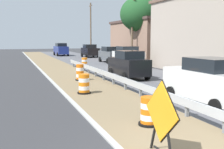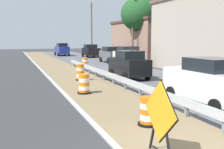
{
  "view_description": "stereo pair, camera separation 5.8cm",
  "coord_description": "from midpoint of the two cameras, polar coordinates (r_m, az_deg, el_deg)",
  "views": [
    {
      "loc": [
        -3.88,
        -5.9,
        2.89
      ],
      "look_at": [
        1.0,
        7.71,
        1.07
      ],
      "focal_mm": 45.49,
      "sensor_mm": 36.0,
      "label": 1
    },
    {
      "loc": [
        -3.82,
        -5.92,
        2.89
      ],
      "look_at": [
        1.0,
        7.71,
        1.07
      ],
      "focal_mm": 45.49,
      "sensor_mm": 36.0,
      "label": 2
    }
  ],
  "objects": [
    {
      "name": "warning_sign_diamond",
      "position": [
        7.1,
        9.86,
        -8.0
      ],
      "size": [
        0.07,
        1.6,
        1.94
      ],
      "rotation": [
        0.0,
        0.0,
        3.15
      ],
      "color": "black",
      "rests_on": "ground"
    },
    {
      "name": "traffic_barrel_nearest",
      "position": [
        9.68,
        7.5,
        -7.6
      ],
      "size": [
        0.71,
        0.71,
        0.97
      ],
      "color": "orange",
      "rests_on": "ground"
    },
    {
      "name": "traffic_barrel_close",
      "position": [
        15.15,
        -5.53,
        -2.06
      ],
      "size": [
        0.71,
        0.71,
        1.05
      ],
      "color": "orange",
      "rests_on": "ground"
    },
    {
      "name": "traffic_barrel_mid",
      "position": [
        19.99,
        -6.31,
        0.28
      ],
      "size": [
        0.65,
        0.65,
        1.13
      ],
      "color": "orange",
      "rests_on": "ground"
    },
    {
      "name": "traffic_barrel_far",
      "position": [
        28.88,
        -5.38,
        2.29
      ],
      "size": [
        0.71,
        0.71,
        1.01
      ],
      "color": "orange",
      "rests_on": "ground"
    },
    {
      "name": "car_lead_near_lane",
      "position": [
        20.92,
        3.49,
        2.01
      ],
      "size": [
        1.99,
        4.13,
        2.04
      ],
      "rotation": [
        0.0,
        0.0,
        1.59
      ],
      "color": "black",
      "rests_on": "ground"
    },
    {
      "name": "car_trailing_near_lane",
      "position": [
        45.45,
        -4.27,
        4.78
      ],
      "size": [
        2.25,
        4.07,
        2.04
      ],
      "rotation": [
        0.0,
        0.0,
        -1.55
      ],
      "color": "black",
      "rests_on": "ground"
    },
    {
      "name": "car_lead_far_lane",
      "position": [
        13.1,
        19.17,
        -1.35
      ],
      "size": [
        2.24,
        4.64,
        2.08
      ],
      "rotation": [
        0.0,
        0.0,
        1.6
      ],
      "color": "silver",
      "rests_on": "ground"
    },
    {
      "name": "car_mid_far_lane",
      "position": [
        35.01,
        -0.07,
        4.04
      ],
      "size": [
        2.13,
        4.36,
        1.97
      ],
      "rotation": [
        0.0,
        0.0,
        -1.55
      ],
      "color": "#4C5156",
      "rests_on": "ground"
    },
    {
      "name": "car_trailing_far_lane",
      "position": [
        50.27,
        -10.03,
        5.0
      ],
      "size": [
        2.12,
        4.72,
        2.18
      ],
      "rotation": [
        0.0,
        0.0,
        1.6
      ],
      "color": "navy",
      "rests_on": "ground"
    },
    {
      "name": "car_distant_a",
      "position": [
        29.63,
        3.35,
        3.62
      ],
      "size": [
        2.17,
        4.31,
        2.14
      ],
      "rotation": [
        0.0,
        0.0,
        -1.57
      ],
      "color": "silver",
      "rests_on": "ground"
    },
    {
      "name": "roadside_shop_far",
      "position": [
        38.79,
        8.46,
        6.8
      ],
      "size": [
        8.23,
        12.59,
        5.38
      ],
      "color": "#93705B",
      "rests_on": "ground"
    },
    {
      "name": "utility_pole_mid",
      "position": [
        33.42,
        4.22,
        9.14
      ],
      "size": [
        0.24,
        1.8,
        7.8
      ],
      "color": "brown",
      "rests_on": "ground"
    },
    {
      "name": "utility_pole_far",
      "position": [
        51.0,
        -4.1,
        9.24
      ],
      "size": [
        0.24,
        1.8,
        9.19
      ],
      "color": "brown",
      "rests_on": "ground"
    },
    {
      "name": "bush_roadside",
      "position": [
        17.72,
        18.12,
        -0.4
      ],
      "size": [
        2.96,
        2.96,
        1.34
      ],
      "primitive_type": "ellipsoid",
      "color": "#1E4C23",
      "rests_on": "ground"
    },
    {
      "name": "tree_roadside",
      "position": [
        34.66,
        5.73,
        11.97
      ],
      "size": [
        4.64,
        4.64,
        7.93
      ],
      "color": "#4C3D2D",
      "rests_on": "ground"
    }
  ]
}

